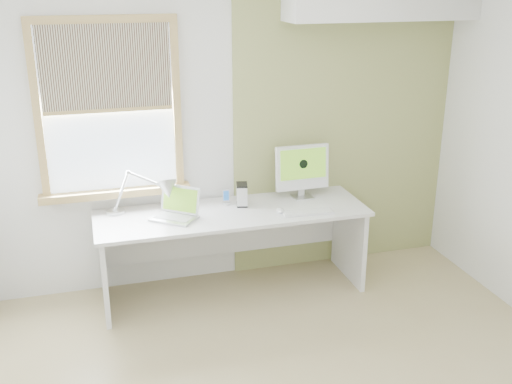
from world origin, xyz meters
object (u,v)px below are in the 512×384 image
object	(u,v)px
desk	(231,230)
desk_lamp	(158,192)
imac	(302,168)
laptop	(177,210)
external_drive	(242,195)

from	to	relation	value
desk	desk_lamp	xyz separation A→B (m)	(-0.58, 0.04, 0.38)
desk	imac	xyz separation A→B (m)	(0.66, 0.11, 0.45)
desk	laptop	bearing A→B (deg)	-172.09
desk_lamp	laptop	bearing A→B (deg)	-37.15
external_drive	imac	xyz separation A→B (m)	(0.54, 0.05, 0.16)
external_drive	imac	world-z (taller)	imac
desk	desk_lamp	distance (m)	0.70
external_drive	imac	bearing A→B (deg)	4.98
desk_lamp	laptop	size ratio (longest dim) A/B	1.40
external_drive	imac	distance (m)	0.57
laptop	imac	distance (m)	1.14
desk	external_drive	world-z (taller)	external_drive
desk	desk_lamp	bearing A→B (deg)	176.53
desk_lamp	desk	bearing A→B (deg)	-3.47
desk	imac	distance (m)	0.81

